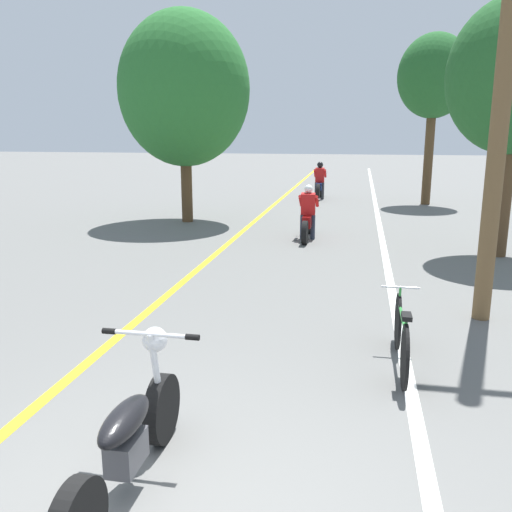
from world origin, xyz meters
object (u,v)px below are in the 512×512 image
Objects in this scene: utility_pole at (507,51)px; roadside_tree_right_far at (434,78)px; motorcycle_rider_lead at (308,219)px; motorcycle_rider_far at (320,185)px; bicycle_parked at (401,336)px; motorcycle_foreground at (129,438)px; roadside_tree_left at (184,90)px.

roadside_tree_right_far is (0.60, 12.62, 0.80)m from utility_pole.
roadside_tree_right_far is 2.99× the size of motorcycle_rider_lead.
motorcycle_rider_far is 15.48m from bicycle_parked.
motorcycle_rider_far is at bearing 89.83° from motorcycle_foreground.
motorcycle_rider_lead reaches higher than motorcycle_foreground.
roadside_tree_left is 12.73m from motorcycle_foreground.
utility_pole is at bearing -92.74° from roadside_tree_right_far.
roadside_tree_left is at bearing -119.10° from motorcycle_rider_far.
utility_pole is 1.19× the size of roadside_tree_right_far.
motorcycle_foreground is at bearing -128.95° from bicycle_parked.
roadside_tree_right_far is at bearing 63.61° from motorcycle_rider_lead.
motorcycle_foreground is (-3.96, -17.12, -3.97)m from roadside_tree_right_far.
roadside_tree_right_far is at bearing 87.26° from utility_pole.
bicycle_parked is at bearing -82.37° from motorcycle_rider_far.
roadside_tree_right_far is 1.00× the size of roadside_tree_left.
bicycle_parked is (2.11, 2.61, -0.05)m from motorcycle_foreground.
bicycle_parked is (-1.85, -14.51, -4.03)m from roadside_tree_right_far.
utility_pole reaches higher than roadside_tree_right_far.
motorcycle_rider_lead is (3.73, -1.95, -3.23)m from roadside_tree_left.
bicycle_parked is (2.06, -15.34, -0.17)m from motorcycle_rider_far.
roadside_tree_left reaches higher than motorcycle_rider_lead.
motorcycle_rider_lead is at bearing 103.50° from bicycle_parked.
motorcycle_foreground is 1.03× the size of motorcycle_rider_lead.
roadside_tree_right_far is 3.31× the size of bicycle_parked.
bicycle_parked is at bearing -59.30° from roadside_tree_left.
roadside_tree_right_far is 2.89× the size of motorcycle_foreground.
roadside_tree_left is 3.30× the size of bicycle_parked.
utility_pole is at bearing -60.89° from motorcycle_rider_lead.
motorcycle_foreground is at bearing -126.72° from utility_pole.
roadside_tree_right_far reaches higher than motorcycle_foreground.
motorcycle_foreground is 3.36m from bicycle_parked.
motorcycle_foreground is at bearing -92.12° from motorcycle_rider_lead.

